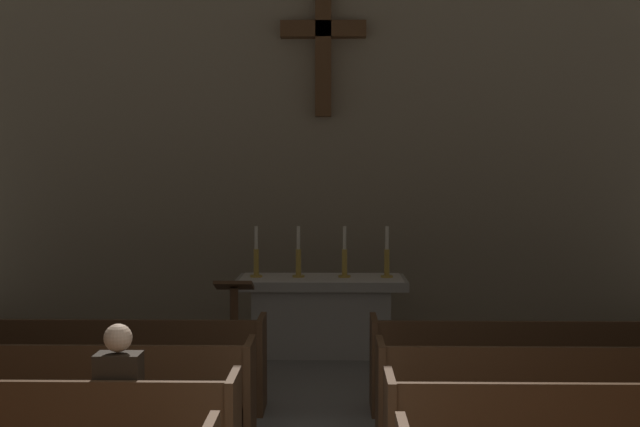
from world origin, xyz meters
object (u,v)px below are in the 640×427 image
(pew_right_row_4, at_px, (565,365))
(candlestick_outer_right, at_px, (387,261))
(pew_left_row_4, at_px, (73,363))
(altar, at_px, (321,313))
(lectern, at_px, (234,331))
(candlestick_outer_left, at_px, (256,261))
(pew_right_row_3, at_px, (603,397))
(lone_worshipper, at_px, (122,408))
(candlestick_inner_left, at_px, (298,261))
(candlestick_inner_right, at_px, (344,261))
(pew_left_row_3, at_px, (31,394))

(pew_right_row_4, bearing_deg, candlestick_outer_right, 123.29)
(pew_left_row_4, height_order, candlestick_outer_right, candlestick_outer_right)
(altar, xyz_separation_m, lectern, (-0.99, -1.20, 0.01))
(pew_right_row_4, height_order, candlestick_outer_right, candlestick_outer_right)
(candlestick_outer_left, bearing_deg, pew_left_row_4, -123.29)
(pew_right_row_3, height_order, altar, altar)
(altar, relative_size, lone_worshipper, 1.67)
(pew_right_row_3, height_order, pew_right_row_4, same)
(pew_right_row_4, xyz_separation_m, lectern, (-3.43, 1.22, 0.07))
(candlestick_inner_left, bearing_deg, candlestick_inner_right, 0.00)
(candlestick_inner_right, bearing_deg, lone_worshipper, -110.03)
(pew_left_row_4, bearing_deg, lectern, 40.09)
(altar, xyz_separation_m, candlestick_outer_left, (-0.85, 0.00, 0.69))
(candlestick_inner_left, xyz_separation_m, lone_worshipper, (-1.06, -4.56, -0.53))
(pew_left_row_4, xyz_separation_m, pew_right_row_3, (4.88, -1.09, 0.00))
(lone_worshipper, bearing_deg, candlestick_outer_left, 83.58)
(pew_right_row_3, bearing_deg, pew_left_row_4, 167.44)
(candlestick_outer_left, distance_m, lone_worshipper, 4.62)
(lone_worshipper, bearing_deg, pew_left_row_4, 116.78)
(candlestick_inner_right, distance_m, lone_worshipper, 4.88)
(candlestick_inner_right, bearing_deg, pew_right_row_3, -58.63)
(candlestick_outer_left, bearing_deg, pew_left_row_3, -114.38)
(pew_left_row_3, distance_m, candlestick_outer_right, 4.87)
(candlestick_inner_left, relative_size, candlestick_inner_right, 1.00)
(pew_right_row_3, distance_m, candlestick_outer_right, 3.93)
(pew_left_row_4, distance_m, lone_worshipper, 2.40)
(altar, xyz_separation_m, candlestick_inner_left, (-0.30, 0.00, 0.69))
(candlestick_inner_left, distance_m, lectern, 1.54)
(pew_right_row_4, relative_size, altar, 1.74)
(pew_right_row_4, relative_size, lectern, 3.32)
(pew_left_row_3, distance_m, candlestick_outer_left, 3.93)
(pew_right_row_4, distance_m, candlestick_inner_right, 3.32)
(pew_left_row_4, distance_m, candlestick_outer_right, 4.16)
(candlestick_outer_left, height_order, lectern, candlestick_outer_left)
(pew_right_row_4, bearing_deg, lone_worshipper, -150.67)
(pew_right_row_3, distance_m, altar, 4.28)
(candlestick_outer_left, bearing_deg, lone_worshipper, -96.42)
(pew_left_row_3, distance_m, altar, 4.28)
(pew_left_row_3, relative_size, pew_right_row_3, 1.00)
(pew_right_row_4, bearing_deg, candlestick_inner_right, 131.46)
(pew_right_row_3, bearing_deg, pew_left_row_3, 180.00)
(pew_left_row_3, height_order, pew_right_row_3, same)
(pew_right_row_4, xyz_separation_m, candlestick_inner_left, (-2.74, 2.42, 0.74))
(pew_left_row_3, distance_m, pew_right_row_4, 5.00)
(pew_left_row_3, relative_size, pew_right_row_4, 1.00)
(pew_right_row_3, distance_m, candlestick_inner_right, 4.18)
(altar, distance_m, candlestick_outer_right, 1.09)
(pew_right_row_4, xyz_separation_m, candlestick_outer_left, (-3.29, 2.42, 0.74))
(lone_worshipper, bearing_deg, pew_right_row_4, 29.33)
(pew_left_row_3, bearing_deg, pew_left_row_4, 90.00)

